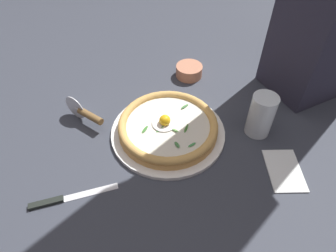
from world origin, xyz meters
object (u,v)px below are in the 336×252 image
at_px(pizza, 168,126).
at_px(side_bowl, 189,71).
at_px(pizza_cutter, 85,113).
at_px(folded_napkin, 284,170).
at_px(table_knife, 61,199).
at_px(drinking_glass, 260,118).

bearing_deg(pizza, side_bowl, 155.73).
height_order(pizza_cutter, folded_napkin, pizza_cutter).
height_order(side_bowl, folded_napkin, side_bowl).
bearing_deg(table_knife, drinking_glass, 104.44).
relative_size(pizza, side_bowl, 3.08).
relative_size(pizza_cutter, drinking_glass, 0.87).
height_order(table_knife, folded_napkin, table_knife).
xyz_separation_m(side_bowl, table_knife, (0.45, -0.43, -0.02)).
bearing_deg(drinking_glass, side_bowl, -154.70).
bearing_deg(folded_napkin, drinking_glass, -172.14).
xyz_separation_m(pizza, drinking_glass, (0.03, 0.27, 0.03)).
relative_size(pizza, pizza_cutter, 2.53).
bearing_deg(drinking_glass, folded_napkin, 7.86).
bearing_deg(folded_napkin, side_bowl, -160.13).
xyz_separation_m(table_knife, folded_napkin, (0.01, 0.59, 0.00)).
bearing_deg(pizza, drinking_glass, 82.77).
distance_m(pizza, drinking_glass, 0.27).
distance_m(table_knife, folded_napkin, 0.59).
xyz_separation_m(table_knife, drinking_glass, (-0.15, 0.57, 0.05)).
distance_m(pizza_cutter, table_knife, 0.28).
height_order(pizza, drinking_glass, drinking_glass).
bearing_deg(drinking_glass, pizza, -97.23).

